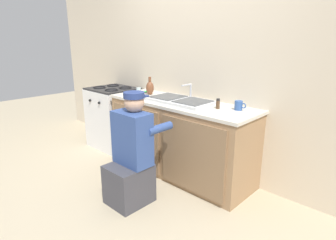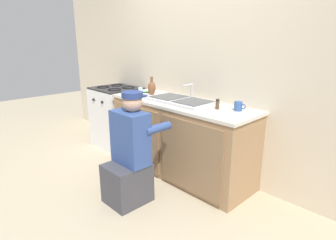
{
  "view_description": "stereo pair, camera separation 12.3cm",
  "coord_description": "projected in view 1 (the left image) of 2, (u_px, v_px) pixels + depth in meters",
  "views": [
    {
      "loc": [
        2.07,
        -2.08,
        1.58
      ],
      "look_at": [
        0.0,
        0.1,
        0.71
      ],
      "focal_mm": 30.0,
      "sensor_mm": 36.0,
      "label": 1
    },
    {
      "loc": [
        2.15,
        -1.99,
        1.58
      ],
      "look_at": [
        0.0,
        0.1,
        0.71
      ],
      "focal_mm": 30.0,
      "sensor_mm": 36.0,
      "label": 2
    }
  ],
  "objects": [
    {
      "name": "back_wall",
      "position": [
        200.0,
        67.0,
        3.36
      ],
      "size": [
        6.0,
        0.1,
        2.5
      ],
      "primitive_type": "cube",
      "color": "beige",
      "rests_on": "ground_plane"
    },
    {
      "name": "sink_double_basin",
      "position": [
        180.0,
        100.0,
        3.21
      ],
      "size": [
        0.8,
        0.44,
        0.19
      ],
      "color": "silver",
      "rests_on": "countertop"
    },
    {
      "name": "coffee_mug",
      "position": [
        239.0,
        105.0,
        2.83
      ],
      "size": [
        0.13,
        0.08,
        0.09
      ],
      "color": "#335699",
      "rests_on": "countertop"
    },
    {
      "name": "ground_plane",
      "position": [
        162.0,
        180.0,
        3.25
      ],
      "size": [
        12.0,
        12.0,
        0.0
      ],
      "primitive_type": "plane",
      "color": "tan"
    },
    {
      "name": "vase_decorative",
      "position": [
        150.0,
        88.0,
        3.59
      ],
      "size": [
        0.1,
        0.1,
        0.23
      ],
      "color": "brown",
      "rests_on": "countertop"
    },
    {
      "name": "plumber_person",
      "position": [
        131.0,
        158.0,
        2.73
      ],
      "size": [
        0.42,
        0.61,
        1.1
      ],
      "color": "#3F3F47",
      "rests_on": "ground_plane"
    },
    {
      "name": "cell_phone",
      "position": [
        145.0,
        92.0,
        3.77
      ],
      "size": [
        0.07,
        0.14,
        0.01
      ],
      "color": "black",
      "rests_on": "countertop"
    },
    {
      "name": "countertop",
      "position": [
        180.0,
        103.0,
        3.22
      ],
      "size": [
        1.85,
        0.62,
        0.03
      ],
      "primitive_type": "cube",
      "color": "beige",
      "rests_on": "counter_cabinet"
    },
    {
      "name": "counter_cabinet",
      "position": [
        179.0,
        139.0,
        3.34
      ],
      "size": [
        1.81,
        0.62,
        0.85
      ],
      "color": "#997551",
      "rests_on": "ground_plane"
    },
    {
      "name": "spice_bottle_pepper",
      "position": [
        218.0,
        104.0,
        2.89
      ],
      "size": [
        0.04,
        0.04,
        0.1
      ],
      "color": "#513823",
      "rests_on": "countertop"
    },
    {
      "name": "water_glass",
      "position": [
        139.0,
        91.0,
        3.56
      ],
      "size": [
        0.06,
        0.06,
        0.1
      ],
      "color": "#ADC6CC",
      "rests_on": "countertop"
    },
    {
      "name": "stove_range",
      "position": [
        114.0,
        117.0,
        4.2
      ],
      "size": [
        0.66,
        0.62,
        0.9
      ],
      "color": "white",
      "rests_on": "ground_plane"
    }
  ]
}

